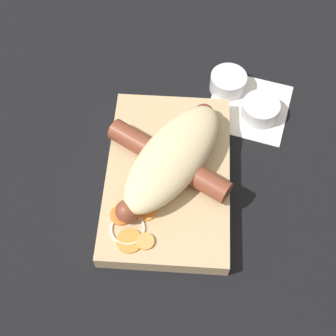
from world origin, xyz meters
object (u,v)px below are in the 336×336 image
bread_roll (173,157)px  condiment_cup_far (228,83)px  food_tray (168,177)px  sausage (168,160)px  condiment_cup_near (260,111)px

bread_roll → condiment_cup_far: bread_roll is taller
food_tray → sausage: sausage is taller
food_tray → sausage: 0.03m
food_tray → condiment_cup_far: bearing=-25.4°
food_tray → condiment_cup_near: (0.12, -0.13, -0.00)m
food_tray → condiment_cup_near: bearing=-46.8°
food_tray → condiment_cup_far: 0.18m
food_tray → bread_roll: bread_roll is taller
sausage → condiment_cup_far: sausage is taller
food_tray → sausage: bearing=5.7°
food_tray → condiment_cup_near: size_ratio=4.66×
bread_roll → condiment_cup_far: 0.18m
sausage → condiment_cup_near: 0.17m
bread_roll → condiment_cup_far: size_ratio=3.68×
bread_roll → sausage: size_ratio=1.10×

